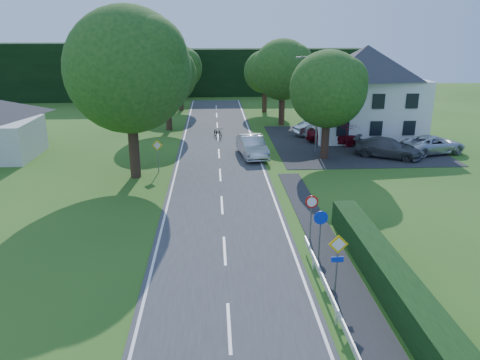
{
  "coord_description": "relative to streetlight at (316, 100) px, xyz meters",
  "views": [
    {
      "loc": [
        -0.43,
        -8.11,
        10.16
      ],
      "look_at": [
        1.09,
        18.06,
        1.57
      ],
      "focal_mm": 35.0,
      "sensor_mm": 36.0,
      "label": 1
    }
  ],
  "objects": [
    {
      "name": "sign_speed_limit",
      "position": [
        -3.76,
        -17.03,
        -2.7
      ],
      "size": [
        0.64,
        0.11,
        2.37
      ],
      "color": "slate",
      "rests_on": "ground"
    },
    {
      "name": "sign_roundabout",
      "position": [
        -3.76,
        -19.02,
        -2.79
      ],
      "size": [
        0.64,
        0.08,
        2.37
      ],
      "color": "slate",
      "rests_on": "ground"
    },
    {
      "name": "streetlight",
      "position": [
        0.0,
        0.0,
        0.0
      ],
      "size": [
        2.03,
        0.18,
        8.0
      ],
      "color": "slate",
      "rests_on": "ground"
    },
    {
      "name": "sign_priority_left",
      "position": [
        -12.56,
        -5.02,
        -2.75
      ],
      "size": [
        0.78,
        0.09,
        2.44
      ],
      "color": "slate",
      "rests_on": "ground"
    },
    {
      "name": "tree_main",
      "position": [
        -14.06,
        -6.0,
        1.36
      ],
      "size": [
        9.4,
        9.4,
        11.64
      ],
      "primitive_type": null,
      "color": "#194815",
      "rests_on": "ground"
    },
    {
      "name": "moving_car",
      "position": [
        -5.36,
        -1.11,
        -3.57
      ],
      "size": [
        2.47,
        5.4,
        1.72
      ],
      "primitive_type": "imported",
      "rotation": [
        0.0,
        0.0,
        0.13
      ],
      "color": "silver",
      "rests_on": "road"
    },
    {
      "name": "sign_priority_right",
      "position": [
        -3.76,
        -22.02,
        -2.67
      ],
      "size": [
        0.78,
        0.09,
        2.59
      ],
      "color": "slate",
      "rests_on": "ground"
    },
    {
      "name": "road",
      "position": [
        -8.06,
        -10.0,
        -4.44
      ],
      "size": [
        7.0,
        80.0,
        0.04
      ],
      "primitive_type": "cube",
      "color": "#363739",
      "rests_on": "ground"
    },
    {
      "name": "motorcycle",
      "position": [
        -8.06,
        6.08,
        -3.92
      ],
      "size": [
        1.29,
        2.02,
        1.0
      ],
      "primitive_type": "imported",
      "rotation": [
        0.0,
        0.0,
        0.36
      ],
      "color": "black",
      "rests_on": "road"
    },
    {
      "name": "parked_car_silver_a",
      "position": [
        1.38,
        6.38,
        -3.74
      ],
      "size": [
        4.38,
        2.69,
        1.36
      ],
      "primitive_type": "imported",
      "rotation": [
        0.0,
        0.0,
        1.9
      ],
      "color": "silver",
      "rests_on": "parking_pad"
    },
    {
      "name": "line_edge_left",
      "position": [
        -11.31,
        -10.0,
        -4.42
      ],
      "size": [
        0.12,
        80.0,
        0.01
      ],
      "primitive_type": "cube",
      "color": "white",
      "rests_on": "road"
    },
    {
      "name": "parasol",
      "position": [
        3.11,
        1.07,
        -3.32
      ],
      "size": [
        3.16,
        3.18,
        2.2
      ],
      "primitive_type": "imported",
      "rotation": [
        0.0,
        0.0,
        0.4
      ],
      "color": "red",
      "rests_on": "parking_pad"
    },
    {
      "name": "treeline_right",
      "position": [
        -0.06,
        36.0,
        -0.96
      ],
      "size": [
        30.0,
        5.0,
        7.0
      ],
      "primitive_type": "cube",
      "color": "black",
      "rests_on": "ground"
    },
    {
      "name": "tree_right_back",
      "position": [
        -2.06,
        20.0,
        -0.68
      ],
      "size": [
        6.2,
        6.2,
        7.56
      ],
      "primitive_type": null,
      "color": "#194815",
      "rests_on": "ground"
    },
    {
      "name": "parked_car_silver_b",
      "position": [
        9.94,
        -0.92,
        -3.67
      ],
      "size": [
        5.85,
        3.74,
        1.5
      ],
      "primitive_type": "imported",
      "rotation": [
        0.0,
        0.0,
        1.82
      ],
      "color": "silver",
      "rests_on": "parking_pad"
    },
    {
      "name": "tree_left_far",
      "position": [
        -13.06,
        10.0,
        -0.17
      ],
      "size": [
        7.0,
        7.0,
        8.58
      ],
      "primitive_type": null,
      "color": "#194815",
      "rests_on": "ground"
    },
    {
      "name": "house_white",
      "position": [
        5.94,
        6.0,
        -0.06
      ],
      "size": [
        10.6,
        8.4,
        8.6
      ],
      "color": "white",
      "rests_on": "ground"
    },
    {
      "name": "tree_right_mid",
      "position": [
        0.44,
        -2.0,
        -0.17
      ],
      "size": [
        7.0,
        7.0,
        8.58
      ],
      "primitive_type": null,
      "color": "#194815",
      "rests_on": "ground"
    },
    {
      "name": "parking_pad",
      "position": [
        3.94,
        3.0,
        -4.44
      ],
      "size": [
        14.0,
        16.0,
        0.04
      ],
      "primitive_type": "cube",
      "color": "black",
      "rests_on": "ground"
    },
    {
      "name": "tree_left_back",
      "position": [
        -12.56,
        22.0,
        -0.43
      ],
      "size": [
        6.6,
        6.6,
        8.07
      ],
      "primitive_type": null,
      "color": "#194815",
      "rests_on": "ground"
    },
    {
      "name": "tree_right_far",
      "position": [
        -1.06,
        12.0,
        0.08
      ],
      "size": [
        7.4,
        7.4,
        9.09
      ],
      "primitive_type": null,
      "color": "#194815",
      "rests_on": "ground"
    },
    {
      "name": "line_edge_right",
      "position": [
        -4.81,
        -10.0,
        -4.42
      ],
      "size": [
        0.12,
        80.0,
        0.01
      ],
      "primitive_type": "cube",
      "color": "white",
      "rests_on": "road"
    },
    {
      "name": "parked_car_grey",
      "position": [
        5.66,
        -1.89,
        -3.65
      ],
      "size": [
        5.68,
        4.5,
        1.54
      ],
      "primitive_type": "imported",
      "rotation": [
        0.0,
        0.0,
        1.05
      ],
      "color": "#4A4A4F",
      "rests_on": "parking_pad"
    },
    {
      "name": "treeline_left",
      "position": [
        -36.06,
        32.0,
        -0.46
      ],
      "size": [
        44.0,
        6.0,
        8.0
      ],
      "primitive_type": "cube",
      "color": "black",
      "rests_on": "ground"
    },
    {
      "name": "line_centre",
      "position": [
        -8.06,
        -10.0,
        -4.42
      ],
      "size": [
        0.12,
        80.0,
        0.01
      ],
      "primitive_type": null,
      "color": "white",
      "rests_on": "road"
    },
    {
      "name": "parked_car_red",
      "position": [
        2.46,
        3.0,
        -3.59
      ],
      "size": [
        5.24,
        3.81,
        1.66
      ],
      "primitive_type": "imported",
      "rotation": [
        0.0,
        0.0,
        1.14
      ],
      "color": "#620A16",
      "rests_on": "parking_pad"
    }
  ]
}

